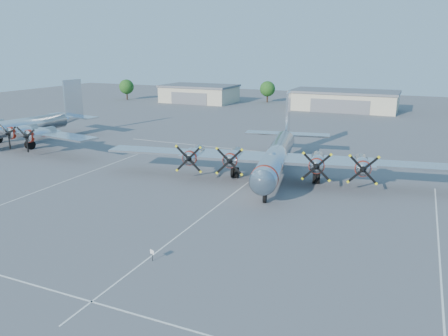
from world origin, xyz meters
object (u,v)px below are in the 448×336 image
at_px(hangar_west, 199,93).
at_px(tree_far_west, 127,87).
at_px(tree_west, 267,89).
at_px(hangar_center, 344,100).
at_px(main_bomber_b29, 276,176).
at_px(bomber_west, 23,144).
at_px(info_placard, 152,253).

height_order(hangar_west, tree_far_west, tree_far_west).
bearing_deg(tree_west, hangar_center, -17.82).
bearing_deg(main_bomber_b29, bomber_west, 168.59).
bearing_deg(hangar_center, tree_west, 162.18).
bearing_deg(tree_west, tree_far_west, -165.07).
distance_m(hangar_west, info_placard, 107.36).
bearing_deg(bomber_west, info_placard, -23.50).
height_order(main_bomber_b29, info_placard, main_bomber_b29).
distance_m(tree_far_west, tree_west, 46.57).
relative_size(hangar_center, main_bomber_b29, 0.63).
bearing_deg(main_bomber_b29, info_placard, -104.43).
xyz_separation_m(hangar_west, hangar_center, (45.00, -0.00, -0.00)).
height_order(tree_west, bomber_west, tree_west).
distance_m(hangar_west, bomber_west, 68.98).
xyz_separation_m(hangar_west, info_placard, (45.54, -97.20, -2.03)).
bearing_deg(hangar_center, main_bomber_b29, -87.95).
bearing_deg(main_bomber_b29, tree_far_west, 127.41).
relative_size(hangar_west, bomber_west, 0.56).
relative_size(hangar_west, tree_far_west, 3.40).
relative_size(hangar_center, tree_far_west, 4.31).
xyz_separation_m(tree_far_west, main_bomber_b29, (72.49, -65.85, -4.22)).
height_order(tree_west, info_placard, tree_west).
distance_m(tree_west, bomber_west, 79.74).
bearing_deg(tree_far_west, bomber_west, -69.28).
distance_m(hangar_west, tree_far_west, 25.36).
distance_m(bomber_west, info_placard, 53.97).
bearing_deg(tree_far_west, main_bomber_b29, -42.25).
xyz_separation_m(hangar_west, bomber_west, (-0.42, -68.92, -2.71)).
bearing_deg(hangar_west, main_bomber_b29, -55.77).
xyz_separation_m(hangar_center, main_bomber_b29, (2.49, -69.82, -2.71)).
xyz_separation_m(tree_far_west, info_placard, (70.54, -93.24, -3.54)).
relative_size(main_bomber_b29, bomber_west, 1.12).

